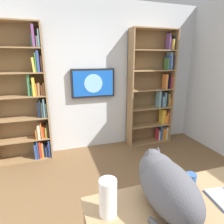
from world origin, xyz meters
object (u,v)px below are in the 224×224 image
(desk, at_px, (189,224))
(paper_towel_roll, at_px, (108,198))
(bookshelf_right, at_px, (26,99))
(wall_mounted_tv, at_px, (93,83))
(bookshelf_left, at_px, (154,92))
(cat, at_px, (164,183))
(coffee_mug, at_px, (191,179))

(desk, bearing_deg, paper_towel_roll, -12.55)
(bookshelf_right, relative_size, wall_mounted_tv, 2.81)
(paper_towel_roll, bearing_deg, bookshelf_right, -73.65)
(bookshelf_right, distance_m, wall_mounted_tv, 1.17)
(paper_towel_roll, bearing_deg, bookshelf_left, -125.38)
(cat, xyz_separation_m, paper_towel_roll, (0.37, -0.04, -0.05))
(wall_mounted_tv, bearing_deg, bookshelf_right, 4.16)
(bookshelf_left, bearing_deg, desk, 65.17)
(bookshelf_left, xyz_separation_m, desk, (1.15, 2.49, -0.43))
(bookshelf_left, bearing_deg, paper_towel_roll, 54.62)
(cat, distance_m, coffee_mug, 0.37)
(desk, relative_size, cat, 1.91)
(bookshelf_left, bearing_deg, coffee_mug, 66.54)
(wall_mounted_tv, bearing_deg, paper_towel_roll, 79.60)
(bookshelf_left, distance_m, wall_mounted_tv, 1.25)
(bookshelf_left, distance_m, bookshelf_right, 2.38)
(bookshelf_left, relative_size, coffee_mug, 23.21)
(bookshelf_left, height_order, cat, bookshelf_left)
(bookshelf_left, relative_size, wall_mounted_tv, 2.79)
(desk, relative_size, paper_towel_roll, 5.46)
(wall_mounted_tv, height_order, paper_towel_roll, wall_mounted_tv)
(desk, height_order, coffee_mug, coffee_mug)
(paper_towel_roll, bearing_deg, desk, 167.45)
(wall_mounted_tv, xyz_separation_m, paper_towel_roll, (0.45, 2.45, -0.39))
(wall_mounted_tv, bearing_deg, coffee_mug, 95.74)
(cat, height_order, paper_towel_roll, cat)
(wall_mounted_tv, relative_size, coffee_mug, 8.31)
(cat, relative_size, paper_towel_roll, 2.86)
(bookshelf_right, relative_size, coffee_mug, 23.32)
(desk, distance_m, paper_towel_roll, 0.60)
(coffee_mug, bearing_deg, desk, 51.41)
(desk, distance_m, cat, 0.35)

